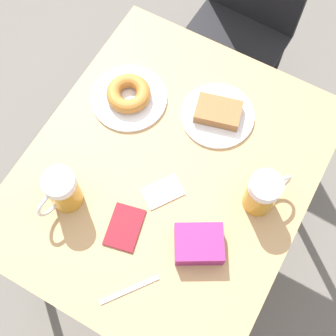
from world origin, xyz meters
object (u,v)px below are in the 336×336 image
object	(u,v)px
napkin_folded	(163,192)
fork	(129,290)
chair	(244,15)
beer_mug_left	(263,193)
plate_with_donut	(129,95)
passport_near_edge	(125,227)
plate_with_cake	(218,114)
beer_mug_center	(62,191)
blue_pouch	(199,244)

from	to	relation	value
napkin_folded	fork	world-z (taller)	same
chair	beer_mug_left	xyz separation A→B (m)	(0.38, -0.77, 0.30)
chair	napkin_folded	bearing A→B (deg)	-79.36
chair	beer_mug_left	bearing A→B (deg)	-61.53
plate_with_donut	passport_near_edge	size ratio (longest dim) A/B	1.67
fork	beer_mug_left	bearing A→B (deg)	63.64
plate_with_donut	passport_near_edge	world-z (taller)	plate_with_donut
chair	fork	size ratio (longest dim) A/B	6.54
passport_near_edge	plate_with_donut	bearing A→B (deg)	119.22
plate_with_donut	plate_with_cake	bearing A→B (deg)	16.41
beer_mug_center	fork	xyz separation A→B (m)	(0.28, -0.13, -0.07)
plate_with_cake	passport_near_edge	bearing A→B (deg)	-98.52
blue_pouch	plate_with_donut	bearing A→B (deg)	142.72
beer_mug_left	blue_pouch	world-z (taller)	beer_mug_left
beer_mug_center	plate_with_cake	bearing A→B (deg)	60.80
beer_mug_left	passport_near_edge	world-z (taller)	beer_mug_left
beer_mug_center	blue_pouch	size ratio (longest dim) A/B	0.88
chair	plate_with_donut	size ratio (longest dim) A/B	3.87
napkin_folded	fork	distance (m)	0.29
plate_with_donut	beer_mug_center	world-z (taller)	beer_mug_center
plate_with_cake	plate_with_donut	xyz separation A→B (m)	(-0.27, -0.08, 0.01)
beer_mug_center	fork	size ratio (longest dim) A/B	1.03
fork	passport_near_edge	bearing A→B (deg)	125.51
plate_with_donut	beer_mug_center	xyz separation A→B (m)	(0.02, -0.37, 0.05)
passport_near_edge	blue_pouch	distance (m)	0.21
chair	plate_with_cake	distance (m)	0.65
chair	beer_mug_left	distance (m)	0.91
plate_with_cake	passport_near_edge	world-z (taller)	plate_with_cake
plate_with_cake	passport_near_edge	size ratio (longest dim) A/B	1.59
beer_mug_left	plate_with_cake	bearing A→B (deg)	139.96
plate_with_cake	beer_mug_center	xyz separation A→B (m)	(-0.25, -0.45, 0.06)
plate_with_cake	fork	world-z (taller)	plate_with_cake
plate_with_donut	napkin_folded	size ratio (longest dim) A/B	1.82
beer_mug_center	plate_with_donut	bearing A→B (deg)	92.66
plate_with_cake	beer_mug_left	xyz separation A→B (m)	(0.23, -0.19, 0.06)
passport_near_edge	fork	bearing A→B (deg)	-54.49
fork	blue_pouch	world-z (taller)	blue_pouch
beer_mug_left	fork	distance (m)	0.44
blue_pouch	beer_mug_left	bearing A→B (deg)	65.91
beer_mug_center	napkin_folded	world-z (taller)	beer_mug_center
plate_with_cake	passport_near_edge	xyz separation A→B (m)	(-0.07, -0.44, -0.01)
plate_with_cake	beer_mug_left	size ratio (longest dim) A/B	1.56
plate_with_cake	chair	bearing A→B (deg)	104.57
napkin_folded	blue_pouch	bearing A→B (deg)	-29.12
chair	napkin_folded	world-z (taller)	chair
beer_mug_left	passport_near_edge	bearing A→B (deg)	-139.35
plate_with_donut	napkin_folded	world-z (taller)	plate_with_donut
chair	plate_with_donut	distance (m)	0.72
napkin_folded	blue_pouch	size ratio (longest dim) A/B	0.79
beer_mug_center	napkin_folded	size ratio (longest dim) A/B	1.11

